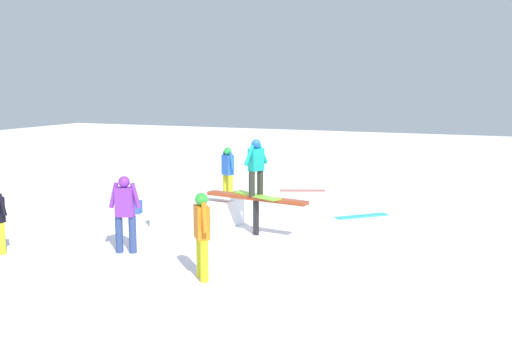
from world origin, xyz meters
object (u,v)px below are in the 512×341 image
Objects in this scene: bystander_blue at (228,170)px; loose_snowboard_coral at (302,191)px; main_rider_on_rail at (256,168)px; loose_snowboard_lime at (129,200)px; loose_snowboard_cyan at (362,216)px; backpack_on_snow at (137,207)px; bystander_purple at (125,210)px; rail_feature at (256,202)px; bystander_orange at (202,231)px.

bystander_blue is 1.09× the size of loose_snowboard_coral.
main_rider_on_rail is 5.79m from loose_snowboard_lime.
backpack_on_snow is at bearing -24.52° from loose_snowboard_cyan.
bystander_blue is at bearing -103.98° from bystander_purple.
bystander_purple is 8.19m from loose_snowboard_coral.
backpack_on_snow is at bearing 176.47° from rail_feature.
main_rider_on_rail is 5.94m from loose_snowboard_coral.
main_rider_on_rail is 4.22m from bystander_blue.
loose_snowboard_lime is (-2.76, -1.22, -0.89)m from bystander_blue.
rail_feature reaches higher than backpack_on_snow.
main_rider_on_rail is 0.87× the size of bystander_blue.
bystander_blue reaches higher than bystander_orange.
rail_feature is at bearing 42.41° from loose_snowboard_lime.
loose_snowboard_cyan is (1.61, 5.98, -0.88)m from bystander_orange.
bystander_blue reaches higher than loose_snowboard_lime.
rail_feature is 5.78m from loose_snowboard_coral.
bystander_orange is 0.98× the size of bystander_purple.
bystander_blue is 4.39m from loose_snowboard_cyan.
bystander_blue is 3.14m from loose_snowboard_lime.
main_rider_on_rail is 0.88× the size of bystander_orange.
main_rider_on_rail is at bearing -118.07° from backpack_on_snow.
loose_snowboard_cyan is (1.89, 2.77, -0.76)m from rail_feature.
backpack_on_snow is at bearing -88.15° from bystander_blue.
bystander_orange is at bearing -59.84° from main_rider_on_rail.
rail_feature reaches higher than loose_snowboard_lime.
bystander_orange is at bearing -76.30° from rail_feature.
main_rider_on_rail is 0.92× the size of loose_snowboard_cyan.
loose_snowboard_coral is (1.25, 8.04, -0.89)m from bystander_purple.
bystander_purple is (0.40, -5.80, 0.01)m from bystander_blue.
bystander_blue reaches higher than loose_snowboard_cyan.
loose_snowboard_cyan and loose_snowboard_lime have the same top height.
bystander_orange is at bearing -150.20° from backpack_on_snow.
main_rider_on_rail is 4.08× the size of backpack_on_snow.
bystander_orange is at bearing -36.59° from bystander_blue.
loose_snowboard_lime is at bearing 16.06° from loose_snowboard_coral.
main_rider_on_rail reaches higher than backpack_on_snow.
loose_snowboard_cyan is 1.18× the size of loose_snowboard_lime.
bystander_orange is 6.26m from loose_snowboard_cyan.
bystander_blue is 4.71× the size of backpack_on_snow.
loose_snowboard_coral is 5.80m from backpack_on_snow.
main_rider_on_rail is at bearing -147.60° from bystander_purple.
loose_snowboard_coral is 3.90m from loose_snowboard_cyan.
bystander_purple reaches higher than loose_snowboard_cyan.
rail_feature is 3.99m from backpack_on_snow.
loose_snowboard_cyan is 7.02m from loose_snowboard_lime.
bystander_purple is at bearing 9.92° from loose_snowboard_cyan.
main_rider_on_rail is at bearing 74.95° from loose_snowboard_coral.
rail_feature is at bearing 12.49° from loose_snowboard_cyan.
bystander_blue is 3.11m from backpack_on_snow.
loose_snowboard_cyan is at bearing -87.25° from backpack_on_snow.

